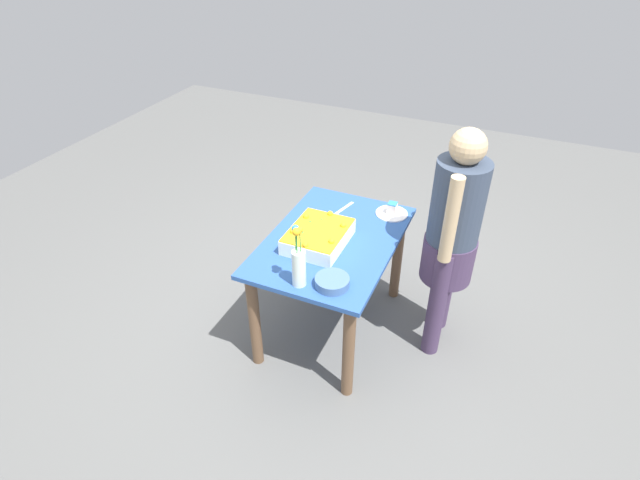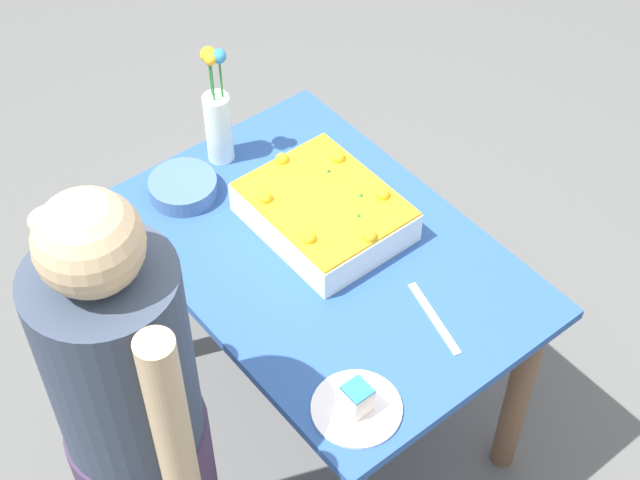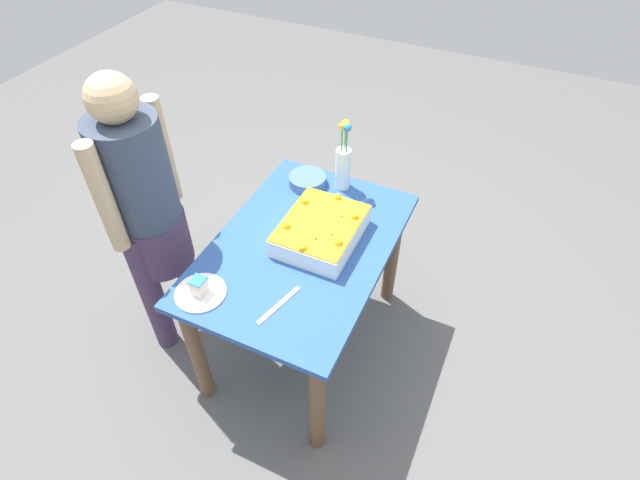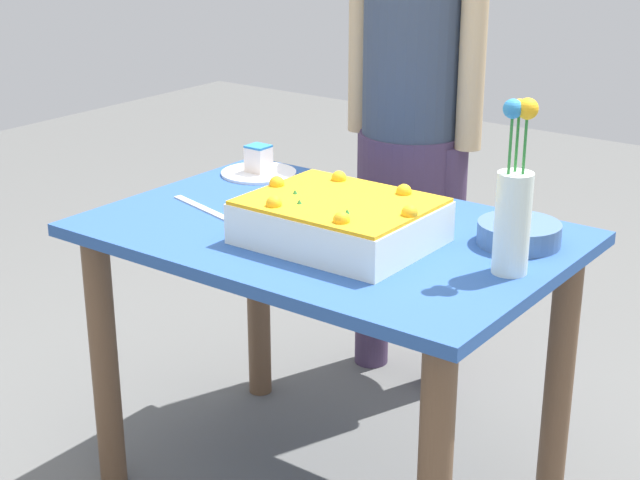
{
  "view_description": "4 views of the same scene",
  "coord_description": "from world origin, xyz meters",
  "px_view_note": "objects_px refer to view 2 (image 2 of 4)",
  "views": [
    {
      "loc": [
        2.33,
        0.94,
        2.48
      ],
      "look_at": [
        0.09,
        -0.05,
        0.76
      ],
      "focal_mm": 28.0,
      "sensor_mm": 36.0,
      "label": 1
    },
    {
      "loc": [
        -1.33,
        1.08,
        2.64
      ],
      "look_at": [
        -0.03,
        0.04,
        0.83
      ],
      "focal_mm": 55.0,
      "sensor_mm": 36.0,
      "label": 2
    },
    {
      "loc": [
        -1.4,
        -0.74,
        2.31
      ],
      "look_at": [
        0.03,
        -0.08,
        0.77
      ],
      "focal_mm": 28.0,
      "sensor_mm": 36.0,
      "label": 3
    },
    {
      "loc": [
        1.29,
        -1.77,
        1.51
      ],
      "look_at": [
        0.05,
        -0.1,
        0.74
      ],
      "focal_mm": 55.0,
      "sensor_mm": 36.0,
      "label": 4
    }
  ],
  "objects_px": {
    "flower_vase": "(219,118)",
    "fruit_bowl": "(183,187)",
    "person_standing": "(132,412)",
    "sheet_cake": "(324,211)",
    "serving_plate_with_slice": "(357,404)",
    "cake_knife": "(434,318)"
  },
  "relations": [
    {
      "from": "person_standing",
      "to": "fruit_bowl",
      "type": "bearing_deg",
      "value": 49.43
    },
    {
      "from": "flower_vase",
      "to": "fruit_bowl",
      "type": "xyz_separation_m",
      "value": [
        -0.06,
        0.17,
        -0.12
      ]
    },
    {
      "from": "person_standing",
      "to": "sheet_cake",
      "type": "bearing_deg",
      "value": 19.59
    },
    {
      "from": "flower_vase",
      "to": "fruit_bowl",
      "type": "bearing_deg",
      "value": 109.17
    },
    {
      "from": "flower_vase",
      "to": "person_standing",
      "type": "height_order",
      "value": "person_standing"
    },
    {
      "from": "flower_vase",
      "to": "fruit_bowl",
      "type": "distance_m",
      "value": 0.22
    },
    {
      "from": "fruit_bowl",
      "to": "person_standing",
      "type": "height_order",
      "value": "person_standing"
    },
    {
      "from": "serving_plate_with_slice",
      "to": "fruit_bowl",
      "type": "bearing_deg",
      "value": -5.5
    },
    {
      "from": "cake_knife",
      "to": "fruit_bowl",
      "type": "height_order",
      "value": "fruit_bowl"
    },
    {
      "from": "fruit_bowl",
      "to": "serving_plate_with_slice",
      "type": "bearing_deg",
      "value": 174.5
    },
    {
      "from": "cake_knife",
      "to": "flower_vase",
      "type": "height_order",
      "value": "flower_vase"
    },
    {
      "from": "person_standing",
      "to": "serving_plate_with_slice",
      "type": "bearing_deg",
      "value": -28.68
    },
    {
      "from": "person_standing",
      "to": "flower_vase",
      "type": "bearing_deg",
      "value": 43.85
    },
    {
      "from": "fruit_bowl",
      "to": "person_standing",
      "type": "xyz_separation_m",
      "value": [
        -0.6,
        0.51,
        0.1
      ]
    },
    {
      "from": "fruit_bowl",
      "to": "person_standing",
      "type": "relative_size",
      "value": 0.13
    },
    {
      "from": "fruit_bowl",
      "to": "flower_vase",
      "type": "bearing_deg",
      "value": -70.83
    },
    {
      "from": "fruit_bowl",
      "to": "cake_knife",
      "type": "bearing_deg",
      "value": -162.39
    },
    {
      "from": "fruit_bowl",
      "to": "person_standing",
      "type": "distance_m",
      "value": 0.79
    },
    {
      "from": "cake_knife",
      "to": "flower_vase",
      "type": "distance_m",
      "value": 0.83
    },
    {
      "from": "sheet_cake",
      "to": "person_standing",
      "type": "height_order",
      "value": "person_standing"
    },
    {
      "from": "cake_knife",
      "to": "sheet_cake",
      "type": "bearing_deg",
      "value": -163.82
    },
    {
      "from": "sheet_cake",
      "to": "serving_plate_with_slice",
      "type": "relative_size",
      "value": 1.94
    }
  ]
}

